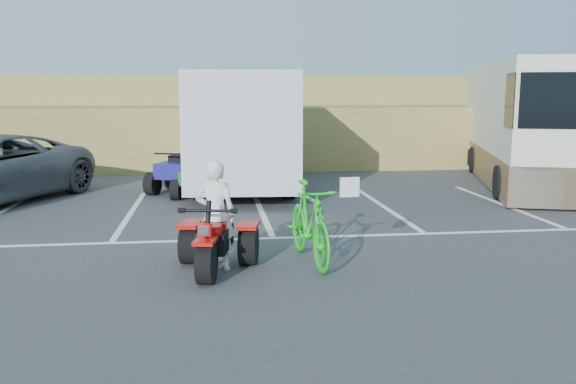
{
  "coord_description": "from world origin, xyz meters",
  "views": [
    {
      "loc": [
        -1.02,
        -7.71,
        2.47
      ],
      "look_at": [
        0.1,
        1.19,
        1.0
      ],
      "focal_mm": 38.0,
      "sensor_mm": 36.0,
      "label": 1
    }
  ],
  "objects": [
    {
      "name": "ground",
      "position": [
        0.0,
        0.0,
        0.0
      ],
      "size": [
        100.0,
        100.0,
        0.0
      ],
      "primitive_type": "plane",
      "color": "#38383B",
      "rests_on": "ground"
    },
    {
      "name": "parking_stripes",
      "position": [
        0.87,
        4.07,
        0.0
      ],
      "size": [
        28.0,
        5.16,
        0.01
      ],
      "color": "white",
      "rests_on": "ground"
    },
    {
      "name": "grass_embankment",
      "position": [
        0.0,
        15.48,
        1.42
      ],
      "size": [
        40.0,
        8.5,
        3.1
      ],
      "color": "olive",
      "rests_on": "ground"
    },
    {
      "name": "red_trike_atv",
      "position": [
        -1.01,
        0.52,
        0.0
      ],
      "size": [
        1.4,
        1.7,
        0.98
      ],
      "primitive_type": null,
      "rotation": [
        0.0,
        0.0,
        -0.19
      ],
      "color": "red",
      "rests_on": "ground"
    },
    {
      "name": "rider",
      "position": [
        -0.98,
        0.67,
        0.78
      ],
      "size": [
        0.63,
        0.48,
        1.56
      ],
      "primitive_type": "imported",
      "rotation": [
        0.0,
        0.0,
        2.95
      ],
      "color": "white",
      "rests_on": "ground"
    },
    {
      "name": "green_dirt_bike",
      "position": [
        0.38,
        0.86,
        0.59
      ],
      "size": [
        0.77,
        2.02,
        1.18
      ],
      "primitive_type": "imported",
      "rotation": [
        0.0,
        0.0,
        0.11
      ],
      "color": "#14BF19",
      "rests_on": "ground"
    },
    {
      "name": "cargo_trailer",
      "position": [
        -0.15,
        7.95,
        1.59
      ],
      "size": [
        2.99,
        6.46,
        2.93
      ],
      "rotation": [
        0.0,
        0.0,
        -0.08
      ],
      "color": "silver",
      "rests_on": "ground"
    },
    {
      "name": "rv_motorhome",
      "position": [
        7.59,
        8.23,
        1.39
      ],
      "size": [
        4.78,
        9.13,
        3.19
      ],
      "rotation": [
        0.0,
        0.0,
        -0.3
      ],
      "color": "silver",
      "rests_on": "ground"
    },
    {
      "name": "quad_atv_blue",
      "position": [
        -1.8,
        7.53,
        0.0
      ],
      "size": [
        1.73,
        1.96,
        1.06
      ],
      "primitive_type": null,
      "rotation": [
        0.0,
        0.0,
        -0.39
      ],
      "color": "navy",
      "rests_on": "ground"
    },
    {
      "name": "quad_atv_green",
      "position": [
        -1.4,
        6.84,
        0.0
      ],
      "size": [
        1.19,
        1.49,
        0.9
      ],
      "primitive_type": null,
      "rotation": [
        0.0,
        0.0,
        -0.12
      ],
      "color": "#14581E",
      "rests_on": "ground"
    }
  ]
}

